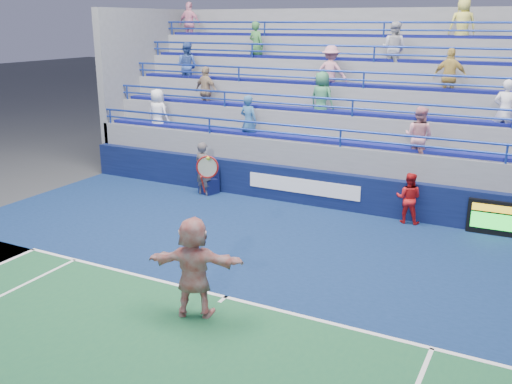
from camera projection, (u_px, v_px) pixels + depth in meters
The scene contains 8 objects.
ground at pixel (226, 298), 11.57m from camera, with size 120.00×120.00×0.00m, color #333538.
sponsor_wall at pixel (336, 191), 16.93m from camera, with size 18.00×0.32×1.10m.
bleacher_stand at pixel (374, 136), 19.85m from camera, with size 18.00×5.60×6.13m.
serve_speed_board at pixel (494, 218), 14.84m from camera, with size 1.36×0.20×0.93m.
judge_chair at pixel (209, 185), 18.51m from camera, with size 0.62×0.63×0.88m.
tennis_player at pixel (194, 267), 10.64m from camera, with size 1.92×1.19×3.16m.
line_judge at pixel (203, 169), 18.18m from camera, with size 0.63×0.42×1.73m, color #161F3C.
ball_girl at pixel (409, 198), 15.68m from camera, with size 0.70×0.54×1.44m, color red.
Camera 1 is at (5.37, -8.99, 5.40)m, focal length 40.00 mm.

